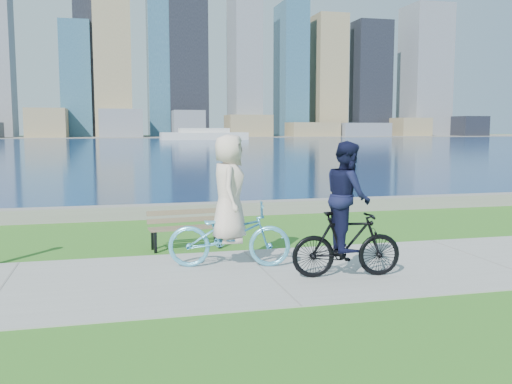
% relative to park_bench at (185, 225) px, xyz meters
% --- Properties ---
extents(ground, '(320.00, 320.00, 0.00)m').
position_rel_park_bench_xyz_m(ground, '(1.03, -2.30, -0.45)').
color(ground, '#2A671B').
rests_on(ground, ground).
extents(concrete_path, '(80.00, 3.50, 0.02)m').
position_rel_park_bench_xyz_m(concrete_path, '(1.03, -2.30, -0.44)').
color(concrete_path, gray).
rests_on(concrete_path, ground).
extents(seawall, '(90.00, 0.50, 0.35)m').
position_rel_park_bench_xyz_m(seawall, '(1.03, 3.90, -0.28)').
color(seawall, slate).
rests_on(seawall, ground).
extents(bay_water, '(320.00, 131.00, 0.01)m').
position_rel_park_bench_xyz_m(bay_water, '(1.03, 69.70, -0.45)').
color(bay_water, navy).
rests_on(bay_water, ground).
extents(far_shore, '(320.00, 30.00, 0.12)m').
position_rel_park_bench_xyz_m(far_shore, '(1.03, 127.70, -0.39)').
color(far_shore, slate).
rests_on(far_shore, ground).
extents(city_skyline, '(178.93, 21.89, 76.00)m').
position_rel_park_bench_xyz_m(city_skyline, '(1.60, 127.08, 19.87)').
color(city_skyline, navy).
rests_on(city_skyline, ground).
extents(ferry_far, '(15.81, 4.52, 2.15)m').
position_rel_park_bench_xyz_m(ferry_far, '(14.84, 93.33, 0.44)').
color(ferry_far, silver).
rests_on(ferry_far, ground).
extents(park_bench, '(1.48, 0.63, 0.74)m').
position_rel_park_bench_xyz_m(park_bench, '(0.00, 0.00, 0.00)').
color(park_bench, black).
rests_on(park_bench, ground).
extents(cyclist_woman, '(1.14, 2.16, 2.22)m').
position_rel_park_bench_xyz_m(cyclist_woman, '(0.53, -1.72, 0.39)').
color(cyclist_woman, '#5FC0E9').
rests_on(cyclist_woman, ground).
extents(cyclist_man, '(0.73, 1.77, 2.13)m').
position_rel_park_bench_xyz_m(cyclist_man, '(2.18, -2.82, 0.46)').
color(cyclist_man, black).
rests_on(cyclist_man, ground).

